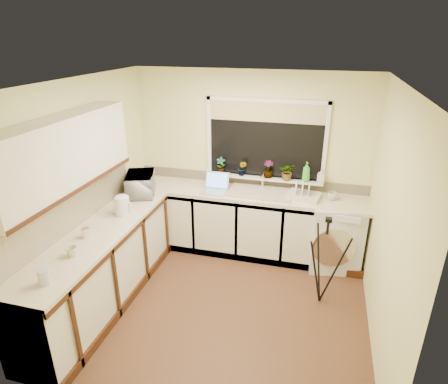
{
  "coord_description": "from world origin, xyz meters",
  "views": [
    {
      "loc": [
        0.93,
        -3.39,
        2.87
      ],
      "look_at": [
        -0.12,
        0.55,
        1.15
      ],
      "focal_mm": 30.44,
      "sensor_mm": 36.0,
      "label": 1
    }
  ],
  "objects_px": {
    "tripod": "(324,261)",
    "plant_a": "(221,166)",
    "washing_machine": "(334,234)",
    "cup_left": "(72,252)",
    "plant_c": "(268,169)",
    "laptop": "(215,187)",
    "glass_jug": "(44,277)",
    "microwave": "(141,184)",
    "soap_bottle_green": "(306,172)",
    "plant_b": "(242,168)",
    "dish_rack": "(304,196)",
    "plant_d": "(288,172)",
    "cup_back": "(332,196)",
    "soap_bottle_clear": "(321,176)",
    "steel_jar": "(86,233)",
    "kettle": "(122,206)"
  },
  "relations": [
    {
      "from": "dish_rack",
      "to": "plant_a",
      "type": "relative_size",
      "value": 1.7
    },
    {
      "from": "microwave",
      "to": "steel_jar",
      "type": "bearing_deg",
      "value": 157.6
    },
    {
      "from": "soap_bottle_green",
      "to": "plant_b",
      "type": "bearing_deg",
      "value": 179.78
    },
    {
      "from": "kettle",
      "to": "dish_rack",
      "type": "distance_m",
      "value": 2.26
    },
    {
      "from": "washing_machine",
      "to": "plant_d",
      "type": "distance_m",
      "value": 1.01
    },
    {
      "from": "microwave",
      "to": "soap_bottle_green",
      "type": "relative_size",
      "value": 1.88
    },
    {
      "from": "microwave",
      "to": "plant_d",
      "type": "height_order",
      "value": "plant_d"
    },
    {
      "from": "plant_b",
      "to": "cup_back",
      "type": "xyz_separation_m",
      "value": [
        1.21,
        -0.17,
        -0.21
      ]
    },
    {
      "from": "dish_rack",
      "to": "plant_b",
      "type": "xyz_separation_m",
      "value": [
        -0.86,
        0.22,
        0.23
      ]
    },
    {
      "from": "steel_jar",
      "to": "cup_left",
      "type": "xyz_separation_m",
      "value": [
        0.08,
        -0.35,
        -0.01
      ]
    },
    {
      "from": "plant_c",
      "to": "soap_bottle_green",
      "type": "relative_size",
      "value": 0.88
    },
    {
      "from": "plant_c",
      "to": "washing_machine",
      "type": "bearing_deg",
      "value": -14.97
    },
    {
      "from": "plant_c",
      "to": "cup_left",
      "type": "bearing_deg",
      "value": -124.77
    },
    {
      "from": "tripod",
      "to": "plant_c",
      "type": "height_order",
      "value": "plant_c"
    },
    {
      "from": "tripod",
      "to": "soap_bottle_green",
      "type": "distance_m",
      "value": 1.29
    },
    {
      "from": "microwave",
      "to": "plant_b",
      "type": "xyz_separation_m",
      "value": [
        1.22,
        0.63,
        0.12
      ]
    },
    {
      "from": "dish_rack",
      "to": "soap_bottle_clear",
      "type": "relative_size",
      "value": 2.02
    },
    {
      "from": "washing_machine",
      "to": "dish_rack",
      "type": "relative_size",
      "value": 2.22
    },
    {
      "from": "plant_b",
      "to": "soap_bottle_clear",
      "type": "bearing_deg",
      "value": -0.36
    },
    {
      "from": "tripod",
      "to": "plant_a",
      "type": "relative_size",
      "value": 4.52
    },
    {
      "from": "washing_machine",
      "to": "cup_left",
      "type": "distance_m",
      "value": 3.18
    },
    {
      "from": "plant_a",
      "to": "cup_back",
      "type": "bearing_deg",
      "value": -6.35
    },
    {
      "from": "kettle",
      "to": "plant_b",
      "type": "bearing_deg",
      "value": 47.67
    },
    {
      "from": "washing_machine",
      "to": "soap_bottle_clear",
      "type": "height_order",
      "value": "soap_bottle_clear"
    },
    {
      "from": "kettle",
      "to": "cup_left",
      "type": "bearing_deg",
      "value": -91.78
    },
    {
      "from": "cup_back",
      "to": "cup_left",
      "type": "height_order",
      "value": "same"
    },
    {
      "from": "plant_c",
      "to": "plant_d",
      "type": "bearing_deg",
      "value": -5.85
    },
    {
      "from": "dish_rack",
      "to": "cup_back",
      "type": "height_order",
      "value": "cup_back"
    },
    {
      "from": "soap_bottle_clear",
      "to": "cup_left",
      "type": "bearing_deg",
      "value": -135.62
    },
    {
      "from": "plant_c",
      "to": "kettle",
      "type": "bearing_deg",
      "value": -139.7
    },
    {
      "from": "laptop",
      "to": "tripod",
      "type": "distance_m",
      "value": 1.73
    },
    {
      "from": "plant_c",
      "to": "cup_left",
      "type": "height_order",
      "value": "plant_c"
    },
    {
      "from": "washing_machine",
      "to": "plant_b",
      "type": "bearing_deg",
      "value": 159.4
    },
    {
      "from": "tripod",
      "to": "cup_left",
      "type": "height_order",
      "value": "tripod"
    },
    {
      "from": "glass_jug",
      "to": "cup_back",
      "type": "distance_m",
      "value": 3.39
    },
    {
      "from": "washing_machine",
      "to": "plant_c",
      "type": "distance_m",
      "value": 1.2
    },
    {
      "from": "glass_jug",
      "to": "microwave",
      "type": "bearing_deg",
      "value": 92.59
    },
    {
      "from": "tripod",
      "to": "microwave",
      "type": "bearing_deg",
      "value": 175.98
    },
    {
      "from": "cup_back",
      "to": "cup_left",
      "type": "distance_m",
      "value": 3.12
    },
    {
      "from": "laptop",
      "to": "microwave",
      "type": "height_order",
      "value": "microwave"
    },
    {
      "from": "washing_machine",
      "to": "glass_jug",
      "type": "bearing_deg",
      "value": -145.75
    },
    {
      "from": "glass_jug",
      "to": "cup_back",
      "type": "relative_size",
      "value": 1.16
    },
    {
      "from": "dish_rack",
      "to": "cup_left",
      "type": "relative_size",
      "value": 3.78
    },
    {
      "from": "cup_back",
      "to": "soap_bottle_green",
      "type": "bearing_deg",
      "value": 155.19
    },
    {
      "from": "dish_rack",
      "to": "cup_back",
      "type": "relative_size",
      "value": 3.22
    },
    {
      "from": "laptop",
      "to": "cup_left",
      "type": "bearing_deg",
      "value": -113.6
    },
    {
      "from": "plant_b",
      "to": "cup_left",
      "type": "height_order",
      "value": "plant_b"
    },
    {
      "from": "tripod",
      "to": "soap_bottle_clear",
      "type": "relative_size",
      "value": 5.36
    },
    {
      "from": "plant_b",
      "to": "dish_rack",
      "type": "bearing_deg",
      "value": -14.23
    },
    {
      "from": "plant_c",
      "to": "soap_bottle_clear",
      "type": "bearing_deg",
      "value": -1.93
    }
  ]
}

